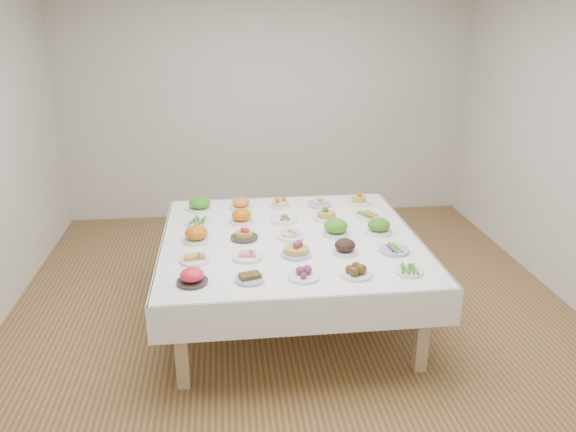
{
  "coord_description": "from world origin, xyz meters",
  "views": [
    {
      "loc": [
        -0.55,
        -4.42,
        2.52
      ],
      "look_at": [
        -0.04,
        -0.02,
        0.88
      ],
      "focal_mm": 35.0,
      "sensor_mm": 36.0,
      "label": 1
    }
  ],
  "objects": [
    {
      "name": "dish_0",
      "position": [
        -0.8,
        -0.92,
        0.8
      ],
      "size": [
        0.21,
        0.21,
        0.12
      ],
      "color": "#2C2927",
      "rests_on": "display_table"
    },
    {
      "name": "dish_24",
      "position": [
        0.72,
        0.6,
        0.81
      ],
      "size": [
        0.23,
        0.23,
        0.13
      ],
      "color": "white",
      "rests_on": "display_table"
    },
    {
      "name": "dish_2",
      "position": [
        -0.03,
        -0.92,
        0.79
      ],
      "size": [
        0.22,
        0.22,
        0.1
      ],
      "color": "white",
      "rests_on": "display_table"
    },
    {
      "name": "dish_17",
      "position": [
        -0.04,
        0.21,
        0.77
      ],
      "size": [
        0.23,
        0.23,
        0.05
      ],
      "color": "white",
      "rests_on": "display_table"
    },
    {
      "name": "dish_6",
      "position": [
        -0.41,
        -0.54,
        0.78
      ],
      "size": [
        0.23,
        0.23,
        0.09
      ],
      "color": "white",
      "rests_on": "display_table"
    },
    {
      "name": "dish_23",
      "position": [
        0.34,
        0.58,
        0.8
      ],
      "size": [
        0.22,
        0.22,
        0.11
      ],
      "color": "#4C66B2",
      "rests_on": "display_table"
    },
    {
      "name": "dish_13",
      "position": [
        0.35,
        -0.16,
        0.82
      ],
      "size": [
        0.23,
        0.23,
        0.15
      ],
      "color": "white",
      "rests_on": "display_table"
    },
    {
      "name": "dish_14",
      "position": [
        0.71,
        -0.16,
        0.82
      ],
      "size": [
        0.24,
        0.24,
        0.14
      ],
      "color": "white",
      "rests_on": "display_table"
    },
    {
      "name": "display_table",
      "position": [
        -0.04,
        -0.17,
        0.68
      ],
      "size": [
        2.11,
        2.11,
        0.75
      ],
      "color": "white",
      "rests_on": "ground"
    },
    {
      "name": "dish_22",
      "position": [
        -0.04,
        0.6,
        0.8
      ],
      "size": [
        0.2,
        0.2,
        0.11
      ],
      "color": "white",
      "rests_on": "display_table"
    },
    {
      "name": "dish_21",
      "position": [
        -0.41,
        0.6,
        0.81
      ],
      "size": [
        0.21,
        0.21,
        0.13
      ],
      "color": "white",
      "rests_on": "display_table"
    },
    {
      "name": "dish_8",
      "position": [
        0.34,
        -0.54,
        0.81
      ],
      "size": [
        0.22,
        0.22,
        0.12
      ],
      "color": "white",
      "rests_on": "display_table"
    },
    {
      "name": "dish_4",
      "position": [
        0.73,
        -0.93,
        0.77
      ],
      "size": [
        0.2,
        0.2,
        0.05
      ],
      "color": "white",
      "rests_on": "display_table"
    },
    {
      "name": "dish_18",
      "position": [
        0.33,
        0.21,
        0.81
      ],
      "size": [
        0.23,
        0.23,
        0.14
      ],
      "color": "white",
      "rests_on": "display_table"
    },
    {
      "name": "dish_7",
      "position": [
        -0.04,
        -0.54,
        0.82
      ],
      "size": [
        0.24,
        0.23,
        0.15
      ],
      "color": "#4C66B2",
      "rests_on": "display_table"
    },
    {
      "name": "dish_19",
      "position": [
        0.71,
        0.22,
        0.77
      ],
      "size": [
        0.24,
        0.22,
        0.06
      ],
      "color": "white",
      "rests_on": "display_table"
    },
    {
      "name": "dish_20",
      "position": [
        -0.8,
        0.59,
        0.82
      ],
      "size": [
        0.22,
        0.22,
        0.14
      ],
      "color": "white",
      "rests_on": "display_table"
    },
    {
      "name": "dish_9",
      "position": [
        0.73,
        -0.55,
        0.77
      ],
      "size": [
        0.23,
        0.23,
        0.05
      ],
      "color": "#4C66B2",
      "rests_on": "display_table"
    },
    {
      "name": "room_envelope",
      "position": [
        0.0,
        0.0,
        1.83
      ],
      "size": [
        5.02,
        5.02,
        2.81
      ],
      "color": "olive",
      "rests_on": "ground"
    },
    {
      "name": "dish_16",
      "position": [
        -0.42,
        0.22,
        0.81
      ],
      "size": [
        0.21,
        0.21,
        0.12
      ],
      "color": "white",
      "rests_on": "display_table"
    },
    {
      "name": "dish_1",
      "position": [
        -0.41,
        -0.92,
        0.78
      ],
      "size": [
        0.2,
        0.2,
        0.09
      ],
      "color": "#4C66B2",
      "rests_on": "display_table"
    },
    {
      "name": "dish_11",
      "position": [
        -0.42,
        -0.16,
        0.8
      ],
      "size": [
        0.22,
        0.22,
        0.12
      ],
      "color": "#2C2927",
      "rests_on": "display_table"
    },
    {
      "name": "dish_5",
      "position": [
        -0.8,
        -0.55,
        0.79
      ],
      "size": [
        0.22,
        0.22,
        0.09
      ],
      "color": "white",
      "rests_on": "display_table"
    },
    {
      "name": "dish_15",
      "position": [
        -0.8,
        0.22,
        0.78
      ],
      "size": [
        0.22,
        0.22,
        0.06
      ],
      "color": "white",
      "rests_on": "display_table"
    },
    {
      "name": "dish_10",
      "position": [
        -0.8,
        -0.17,
        0.82
      ],
      "size": [
        0.21,
        0.21,
        0.14
      ],
      "color": "white",
      "rests_on": "display_table"
    },
    {
      "name": "dish_12",
      "position": [
        -0.04,
        -0.17,
        0.8
      ],
      "size": [
        0.23,
        0.23,
        0.12
      ],
      "color": "white",
      "rests_on": "display_table"
    },
    {
      "name": "dish_3",
      "position": [
        0.34,
        -0.93,
        0.79
      ],
      "size": [
        0.23,
        0.23,
        0.1
      ],
      "color": "white",
      "rests_on": "display_table"
    }
  ]
}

